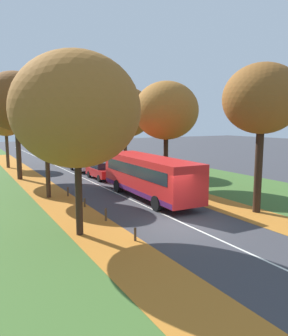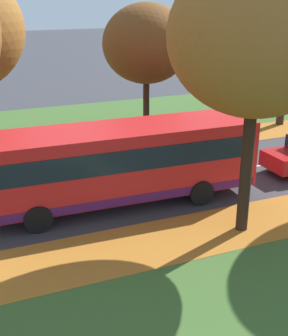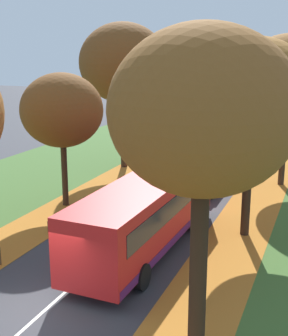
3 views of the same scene
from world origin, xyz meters
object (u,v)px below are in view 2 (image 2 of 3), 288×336
(bollard_fourth, at_px, (151,146))
(bollard_second, at_px, (6,165))
(tree_right_near, at_px, (257,36))
(bollard_third, at_px, (83,157))
(bus, at_px, (118,161))
(tree_left_near, at_px, (146,44))

(bollard_fourth, bearing_deg, bollard_second, -89.41)
(tree_right_near, xyz_separation_m, bollard_second, (-8.36, -6.70, -5.99))
(bollard_third, height_order, bollard_fourth, bollard_fourth)
(tree_right_near, height_order, bus, tree_right_near)
(bollard_second, distance_m, bus, 6.12)
(tree_left_near, xyz_separation_m, bollard_second, (1.40, -7.28, -4.78))
(tree_left_near, xyz_separation_m, tree_right_near, (9.76, -0.58, 1.21))
(bollard_second, distance_m, bollard_fourth, 6.99)
(tree_right_near, height_order, bollard_fourth, tree_right_near)
(tree_right_near, bearing_deg, bollard_third, -159.02)
(tree_right_near, relative_size, bollard_second, 12.07)
(tree_left_near, relative_size, bollard_second, 9.75)
(tree_right_near, distance_m, bollard_second, 12.27)
(bollard_second, xyz_separation_m, bollard_fourth, (-0.07, 6.99, -0.02))
(tree_left_near, height_order, bollard_fourth, tree_left_near)
(bus, bearing_deg, bollard_third, -179.56)
(tree_right_near, distance_m, bus, 6.65)
(tree_right_near, height_order, bollard_second, tree_right_near)
(bollard_third, bearing_deg, tree_right_near, 20.98)
(bollard_fourth, bearing_deg, bollard_third, -88.97)
(bollard_third, bearing_deg, bollard_second, -89.85)
(tree_right_near, relative_size, bollard_fourth, 12.92)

